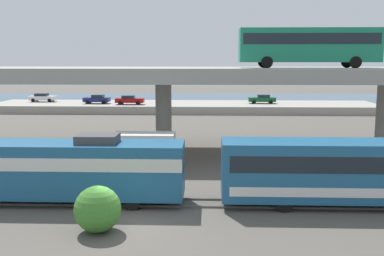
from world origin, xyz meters
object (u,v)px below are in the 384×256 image
parked_car_1 (97,99)px  parked_car_2 (43,97)px  train_locomotive (42,167)px  parked_car_0 (129,100)px  service_truck_west (133,151)px  parked_car_3 (262,99)px  transit_bus_on_overpass (309,44)px

parked_car_1 → parked_car_2: same height
train_locomotive → parked_car_0: bearing=-86.3°
service_truck_west → parked_car_1: (-13.07, 42.11, 0.41)m
parked_car_2 → parked_car_3: 38.17m
train_locomotive → service_truck_west: (4.21, 7.63, -0.56)m
parked_car_2 → train_locomotive: bearing=-70.0°
parked_car_0 → parked_car_2: same height
train_locomotive → parked_car_3: (18.97, 51.04, -0.14)m
transit_bus_on_overpass → parked_car_3: transit_bus_on_overpass is taller
transit_bus_on_overpass → parked_car_0: 41.27m
parked_car_0 → parked_car_2: 16.61m
parked_car_0 → parked_car_3: same height
parked_car_0 → train_locomotive: bearing=-86.3°
service_truck_west → parked_car_3: service_truck_west is taller
transit_bus_on_overpass → service_truck_west: 17.89m
parked_car_3 → train_locomotive: bearing=69.6°
transit_bus_on_overpass → service_truck_west: size_ratio=1.76×
parked_car_1 → parked_car_0: bearing=166.8°
train_locomotive → parked_car_2: size_ratio=3.55×
parked_car_2 → parked_car_1: bearing=-15.9°
transit_bus_on_overpass → parked_car_0: bearing=122.5°
service_truck_west → parked_car_0: bearing=-79.8°
parked_car_0 → service_truck_west: bearing=-79.8°
transit_bus_on_overpass → parked_car_1: size_ratio=2.77×
train_locomotive → parked_car_0: train_locomotive is taller
parked_car_0 → parked_car_1: same height
train_locomotive → parked_car_1: size_ratio=3.81×
service_truck_west → parked_car_0: (-7.33, 40.76, 0.41)m
parked_car_1 → parked_car_3: size_ratio=0.96×
transit_bus_on_overpass → parked_car_2: (-37.80, 38.45, -7.87)m
train_locomotive → transit_bus_on_overpass: bearing=-142.7°
transit_bus_on_overpass → parked_car_2: transit_bus_on_overpass is taller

